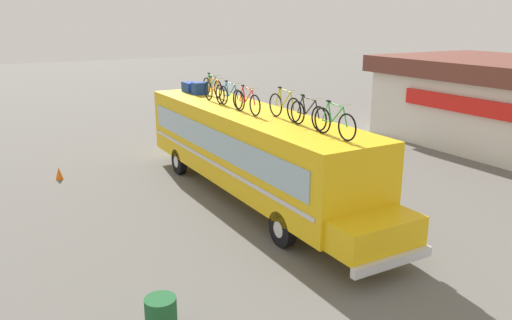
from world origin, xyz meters
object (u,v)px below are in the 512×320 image
(luggage_bag_1, at_px, (191,87))
(rooftop_bicycle_6, at_px, (308,114))
(bus, at_px, (250,147))
(trash_bin, at_px, (161,316))
(rooftop_bicycle_3, at_px, (230,96))
(luggage_bag_2, at_px, (200,88))
(rooftop_bicycle_1, at_px, (212,86))
(rooftop_bicycle_7, at_px, (334,122))
(rooftop_bicycle_2, at_px, (214,91))
(traffic_cone, at_px, (59,173))
(rooftop_bicycle_5, at_px, (284,106))
(rooftop_bicycle_4, at_px, (247,102))

(luggage_bag_1, bearing_deg, rooftop_bicycle_6, 1.29)
(bus, distance_m, trash_bin, 8.04)
(rooftop_bicycle_3, xyz_separation_m, trash_bin, (6.91, -5.05, -2.99))
(luggage_bag_1, height_order, rooftop_bicycle_6, rooftop_bicycle_6)
(luggage_bag_2, xyz_separation_m, rooftop_bicycle_6, (7.21, 0.11, 0.14))
(rooftop_bicycle_1, distance_m, rooftop_bicycle_7, 7.94)
(rooftop_bicycle_6, relative_size, rooftop_bicycle_7, 1.00)
(rooftop_bicycle_2, xyz_separation_m, traffic_cone, (-3.10, -5.12, -3.14))
(trash_bin, distance_m, traffic_cone, 11.24)
(trash_bin, bearing_deg, rooftop_bicycle_3, 143.81)
(trash_bin, bearing_deg, rooftop_bicycle_1, 149.60)
(trash_bin, bearing_deg, rooftop_bicycle_6, 117.93)
(luggage_bag_1, bearing_deg, traffic_cone, -94.10)
(luggage_bag_1, relative_size, trash_bin, 1.00)
(rooftop_bicycle_6, bearing_deg, rooftop_bicycle_5, 177.02)
(rooftop_bicycle_1, bearing_deg, bus, -4.94)
(rooftop_bicycle_7, bearing_deg, traffic_cone, -150.64)
(rooftop_bicycle_1, relative_size, traffic_cone, 3.58)
(rooftop_bicycle_3, bearing_deg, luggage_bag_2, 175.46)
(trash_bin, bearing_deg, traffic_cone, -179.48)
(rooftop_bicycle_2, xyz_separation_m, rooftop_bicycle_5, (3.96, 0.47, 0.02))
(rooftop_bicycle_2, xyz_separation_m, rooftop_bicycle_3, (1.23, 0.03, -0.01))
(bus, bearing_deg, luggage_bag_2, 179.56)
(rooftop_bicycle_7, xyz_separation_m, traffic_cone, (-9.65, -5.43, -3.15))
(rooftop_bicycle_1, relative_size, rooftop_bicycle_7, 1.00)
(bus, relative_size, rooftop_bicycle_7, 7.54)
(rooftop_bicycle_4, bearing_deg, bus, 138.01)
(luggage_bag_1, bearing_deg, rooftop_bicycle_4, -2.82)
(luggage_bag_1, xyz_separation_m, rooftop_bicycle_2, (2.72, -0.22, 0.18))
(rooftop_bicycle_4, xyz_separation_m, rooftop_bicycle_7, (3.99, 0.35, 0.01))
(rooftop_bicycle_3, xyz_separation_m, traffic_cone, (-4.33, -5.16, -3.13))
(rooftop_bicycle_1, bearing_deg, luggage_bag_1, -165.36)
(bus, relative_size, luggage_bag_1, 16.83)
(rooftop_bicycle_2, relative_size, rooftop_bicycle_4, 1.00)
(luggage_bag_2, bearing_deg, bus, -0.44)
(rooftop_bicycle_1, relative_size, rooftop_bicycle_3, 0.97)
(luggage_bag_2, bearing_deg, traffic_cone, -102.10)
(luggage_bag_1, relative_size, traffic_cone, 1.60)
(luggage_bag_2, bearing_deg, trash_bin, -27.76)
(luggage_bag_1, relative_size, rooftop_bicycle_7, 0.45)
(luggage_bag_1, relative_size, rooftop_bicycle_2, 0.45)
(rooftop_bicycle_6, distance_m, trash_bin, 6.82)
(rooftop_bicycle_1, bearing_deg, rooftop_bicycle_6, -1.45)
(luggage_bag_2, xyz_separation_m, rooftop_bicycle_5, (5.90, 0.18, 0.16))
(rooftop_bicycle_4, bearing_deg, rooftop_bicycle_7, 4.98)
(rooftop_bicycle_5, bearing_deg, luggage_bag_2, -178.25)
(rooftop_bicycle_5, height_order, rooftop_bicycle_6, rooftop_bicycle_5)
(rooftop_bicycle_1, bearing_deg, trash_bin, -30.40)
(trash_bin, bearing_deg, rooftop_bicycle_2, 148.32)
(rooftop_bicycle_2, bearing_deg, bus, 6.51)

